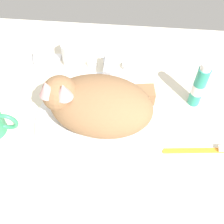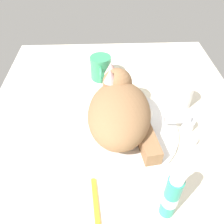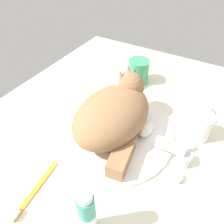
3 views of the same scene
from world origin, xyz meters
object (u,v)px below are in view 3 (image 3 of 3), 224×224
Objects in this scene: soap_bar at (202,112)px; toothbrush at (33,192)px; faucet at (179,156)px; coffee_mug at (138,72)px; rinse_cup at (199,126)px; cat at (115,112)px; toothpaste_bottle at (87,214)px.

toothbrush is (44.19, -26.73, -1.74)cm from soap_bar.
soap_bar is at bearing 176.56° from faucet.
coffee_mug reaches higher than rinse_cup.
faucet reaches higher than soap_bar.
toothpaste_bottle is at bearing 18.87° from cat.
faucet is at bearing -3.44° from soap_bar.
rinse_cup is 0.55× the size of toothpaste_bottle.
toothpaste_bottle is (44.11, -11.47, 4.53)cm from soap_bar.
soap_bar is 45.81cm from toothpaste_bottle.
toothpaste_bottle is at bearing -18.81° from rinse_cup.
faucet is 35.38cm from toothbrush.
cat is at bearing -161.13° from toothpaste_bottle.
faucet is 11.26cm from rinse_cup.
coffee_mug is 52.05cm from toothbrush.
rinse_cup is at bearing 170.94° from faucet.
cat is 27.29cm from toothbrush.
soap_bar is 0.40× the size of toothbrush.
rinse_cup is 0.51× the size of toothbrush.
toothpaste_bottle reaches higher than toothbrush.
soap_bar is 0.43× the size of toothpaste_bottle.
toothpaste_bottle is (35.35, -12.04, 2.79)cm from rinse_cup.
faucet is 2.16× the size of soap_bar.
faucet is 19.73cm from cat.
soap_bar is at bearing 165.42° from toothpaste_bottle.
toothbrush is (25.54, -6.55, -7.06)cm from cat.
coffee_mug is at bearing -168.89° from cat.
cat is at bearing -47.25° from soap_bar.
cat is (-1.11, -18.99, 5.25)cm from faucet.
toothbrush is (24.43, -25.54, -1.81)cm from faucet.
rinse_cup reaches higher than faucet.
toothpaste_bottle reaches higher than rinse_cup.
faucet is 0.93× the size of toothpaste_bottle.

